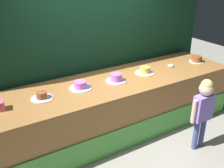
{
  "coord_description": "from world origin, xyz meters",
  "views": [
    {
      "loc": [
        -2.04,
        -2.69,
        2.59
      ],
      "look_at": [
        -0.2,
        0.33,
        0.99
      ],
      "focal_mm": 41.84,
      "sensor_mm": 36.0,
      "label": 1
    }
  ],
  "objects": [
    {
      "name": "cake_far_left",
      "position": [
        -1.2,
        0.56,
        0.96
      ],
      "size": [
        0.31,
        0.31,
        0.14
      ],
      "color": "silver",
      "rests_on": "stage_platform"
    },
    {
      "name": "cake_center",
      "position": [
        0.0,
        0.54,
        0.97
      ],
      "size": [
        0.34,
        0.34,
        0.18
      ],
      "color": "silver",
      "rests_on": "stage_platform"
    },
    {
      "name": "cake_right",
      "position": [
        0.6,
        0.57,
        0.96
      ],
      "size": [
        0.33,
        0.33,
        0.11
      ],
      "color": "white",
      "rests_on": "stage_platform"
    },
    {
      "name": "curtain_backdrop",
      "position": [
        0.0,
        1.22,
        1.53
      ],
      "size": [
        4.72,
        0.08,
        3.07
      ],
      "primitive_type": "cube",
      "color": "#113823",
      "rests_on": "ground_plane"
    },
    {
      "name": "stage_platform",
      "position": [
        0.0,
        0.55,
        0.46
      ],
      "size": [
        4.24,
        1.14,
        0.92
      ],
      "color": "#9E6B38",
      "rests_on": "ground_plane"
    },
    {
      "name": "ground_plane",
      "position": [
        0.0,
        0.0,
        0.0
      ],
      "size": [
        12.0,
        12.0,
        0.0
      ],
      "primitive_type": "plane",
      "color": "gray"
    },
    {
      "name": "cake_far_right",
      "position": [
        1.8,
        0.51,
        0.97
      ],
      "size": [
        0.27,
        0.27,
        0.12
      ],
      "color": "silver",
      "rests_on": "stage_platform"
    },
    {
      "name": "cake_left",
      "position": [
        -0.6,
        0.59,
        0.96
      ],
      "size": [
        0.35,
        0.35,
        0.16
      ],
      "color": "silver",
      "rests_on": "stage_platform"
    },
    {
      "name": "child_figure",
      "position": [
        0.83,
        -0.54,
        0.74
      ],
      "size": [
        0.44,
        0.2,
        1.15
      ],
      "color": "#3F4C8C",
      "rests_on": "ground_plane"
    },
    {
      "name": "donut",
      "position": [
        1.2,
        0.57,
        0.93
      ],
      "size": [
        0.11,
        0.11,
        0.04
      ],
      "primitive_type": "torus",
      "color": "beige",
      "rests_on": "stage_platform"
    }
  ]
}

